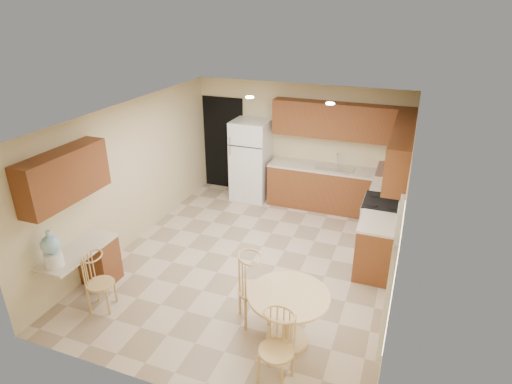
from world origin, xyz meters
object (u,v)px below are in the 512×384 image
at_px(refrigerator, 251,160).
at_px(chair_table_a, 251,286).
at_px(chair_table_b, 274,348).
at_px(stove, 380,225).
at_px(water_crock, 52,250).
at_px(chair_desk, 95,280).
at_px(dining_table, 288,311).

height_order(refrigerator, chair_table_a, refrigerator).
distance_m(refrigerator, chair_table_b, 5.14).
height_order(refrigerator, stove, refrigerator).
bearing_deg(chair_table_b, stove, -93.53).
bearing_deg(water_crock, chair_table_b, -3.05).
xyz_separation_m(chair_table_b, chair_desk, (-2.69, 0.35, -0.03)).
bearing_deg(chair_table_a, dining_table, 37.96).
xyz_separation_m(chair_table_b, water_crock, (-3.14, 0.17, 0.45)).
distance_m(refrigerator, stove, 3.15).
relative_size(dining_table, chair_table_b, 1.10).
distance_m(stove, chair_desk, 4.67).
distance_m(chair_table_a, chair_table_b, 1.06).
bearing_deg(refrigerator, chair_table_b, -65.94).
xyz_separation_m(dining_table, chair_table_b, (0.05, -0.71, 0.07)).
bearing_deg(chair_desk, dining_table, 81.72).
bearing_deg(chair_table_b, chair_table_a, -46.09).
bearing_deg(stove, chair_desk, -138.14).
bearing_deg(refrigerator, chair_table_a, -68.67).
bearing_deg(chair_table_a, chair_desk, -112.71).
relative_size(stove, chair_table_b, 1.19).
height_order(stove, chair_table_b, stove).
bearing_deg(dining_table, refrigerator, 117.20).
height_order(chair_table_a, chair_desk, chair_table_a).
xyz_separation_m(stove, water_crock, (-3.92, -3.30, 0.54)).
height_order(chair_table_b, chair_desk, chair_table_b).
xyz_separation_m(stove, chair_table_b, (-0.78, -3.47, 0.09)).
bearing_deg(chair_table_a, water_crock, -111.10).
distance_m(chair_table_b, water_crock, 3.18).
distance_m(chair_table_a, water_crock, 2.67).
distance_m(chair_table_a, chair_desk, 2.16).
bearing_deg(refrigerator, water_crock, -103.08).
distance_m(chair_table_b, chair_desk, 2.72).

